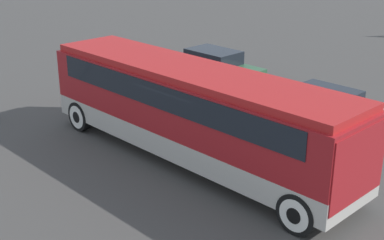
# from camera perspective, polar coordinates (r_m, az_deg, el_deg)

# --- Properties ---
(ground_plane) EXTENTS (120.00, 120.00, 0.00)m
(ground_plane) POSITION_cam_1_polar(r_m,az_deg,el_deg) (16.75, -0.00, -4.27)
(ground_plane) COLOR #423F3D
(tour_bus) EXTENTS (11.14, 2.53, 2.96)m
(tour_bus) POSITION_cam_1_polar(r_m,az_deg,el_deg) (16.01, 0.24, 1.45)
(tour_bus) COLOR #B7B2A8
(tour_bus) RESTS_ON ground_plane
(parked_car_near) EXTENTS (4.57, 1.84, 1.40)m
(parked_car_near) POSITION_cam_1_polar(r_m,az_deg,el_deg) (24.87, 2.51, 5.83)
(parked_car_near) COLOR #2D5638
(parked_car_near) RESTS_ON ground_plane
(parked_car_mid) EXTENTS (4.28, 1.80, 1.33)m
(parked_car_mid) POSITION_cam_1_polar(r_m,az_deg,el_deg) (19.95, 14.33, 1.31)
(parked_car_mid) COLOR silver
(parked_car_mid) RESTS_ON ground_plane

